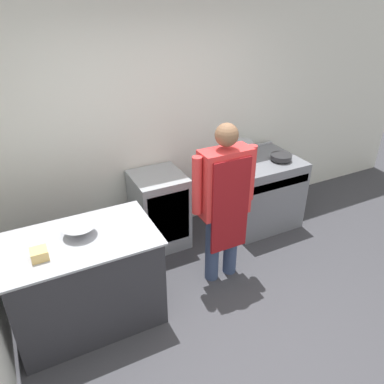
{
  "coord_description": "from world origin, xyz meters",
  "views": [
    {
      "loc": [
        -1.36,
        -1.8,
        2.67
      ],
      "look_at": [
        0.1,
        1.07,
        0.91
      ],
      "focal_mm": 35.0,
      "sensor_mm": 36.0,
      "label": 1
    }
  ],
  "objects_px": {
    "plastic_tub": "(39,254)",
    "saute_pan": "(281,157)",
    "person_cook": "(224,196)",
    "fridge_unit": "(159,210)",
    "stock_pot": "(242,148)",
    "mixing_bowl": "(79,230)",
    "stove": "(259,191)"
  },
  "relations": [
    {
      "from": "stove",
      "to": "person_cook",
      "type": "xyz_separation_m",
      "value": [
        -0.95,
        -0.7,
        0.51
      ]
    },
    {
      "from": "stove",
      "to": "mixing_bowl",
      "type": "height_order",
      "value": "mixing_bowl"
    },
    {
      "from": "saute_pan",
      "to": "plastic_tub",
      "type": "bearing_deg",
      "value": -166.61
    },
    {
      "from": "fridge_unit",
      "to": "mixing_bowl",
      "type": "height_order",
      "value": "mixing_bowl"
    },
    {
      "from": "person_cook",
      "to": "stock_pot",
      "type": "height_order",
      "value": "person_cook"
    },
    {
      "from": "person_cook",
      "to": "stove",
      "type": "bearing_deg",
      "value": 36.37
    },
    {
      "from": "mixing_bowl",
      "to": "plastic_tub",
      "type": "height_order",
      "value": "mixing_bowl"
    },
    {
      "from": "plastic_tub",
      "to": "saute_pan",
      "type": "height_order",
      "value": "plastic_tub"
    },
    {
      "from": "mixing_bowl",
      "to": "fridge_unit",
      "type": "bearing_deg",
      "value": 37.2
    },
    {
      "from": "fridge_unit",
      "to": "stock_pot",
      "type": "height_order",
      "value": "stock_pot"
    },
    {
      "from": "person_cook",
      "to": "saute_pan",
      "type": "xyz_separation_m",
      "value": [
        1.13,
        0.56,
        -0.03
      ]
    },
    {
      "from": "person_cook",
      "to": "mixing_bowl",
      "type": "relative_size",
      "value": 5.98
    },
    {
      "from": "plastic_tub",
      "to": "saute_pan",
      "type": "xyz_separation_m",
      "value": [
        2.8,
        0.67,
        -0.01
      ]
    },
    {
      "from": "plastic_tub",
      "to": "stock_pot",
      "type": "bearing_deg",
      "value": 21.21
    },
    {
      "from": "mixing_bowl",
      "to": "stock_pot",
      "type": "height_order",
      "value": "stock_pot"
    },
    {
      "from": "person_cook",
      "to": "stock_pot",
      "type": "bearing_deg",
      "value": 48.02
    },
    {
      "from": "stove",
      "to": "stock_pot",
      "type": "distance_m",
      "value": 0.61
    },
    {
      "from": "person_cook",
      "to": "saute_pan",
      "type": "bearing_deg",
      "value": 26.62
    },
    {
      "from": "person_cook",
      "to": "saute_pan",
      "type": "height_order",
      "value": "person_cook"
    },
    {
      "from": "stove",
      "to": "plastic_tub",
      "type": "xyz_separation_m",
      "value": [
        -2.62,
        -0.8,
        0.49
      ]
    },
    {
      "from": "person_cook",
      "to": "plastic_tub",
      "type": "relative_size",
      "value": 13.38
    },
    {
      "from": "person_cook",
      "to": "saute_pan",
      "type": "relative_size",
      "value": 6.64
    },
    {
      "from": "stove",
      "to": "saute_pan",
      "type": "distance_m",
      "value": 0.53
    },
    {
      "from": "mixing_bowl",
      "to": "stock_pot",
      "type": "relative_size",
      "value": 1.06
    },
    {
      "from": "plastic_tub",
      "to": "stock_pot",
      "type": "height_order",
      "value": "stock_pot"
    },
    {
      "from": "stove",
      "to": "person_cook",
      "type": "distance_m",
      "value": 1.29
    },
    {
      "from": "stock_pot",
      "to": "person_cook",
      "type": "bearing_deg",
      "value": -131.98
    },
    {
      "from": "stove",
      "to": "mixing_bowl",
      "type": "bearing_deg",
      "value": -164.71
    },
    {
      "from": "mixing_bowl",
      "to": "saute_pan",
      "type": "xyz_separation_m",
      "value": [
        2.46,
        0.49,
        -0.02
      ]
    },
    {
      "from": "stock_pot",
      "to": "saute_pan",
      "type": "distance_m",
      "value": 0.47
    },
    {
      "from": "stove",
      "to": "stock_pot",
      "type": "relative_size",
      "value": 3.39
    },
    {
      "from": "stove",
      "to": "person_cook",
      "type": "relative_size",
      "value": 0.53
    }
  ]
}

